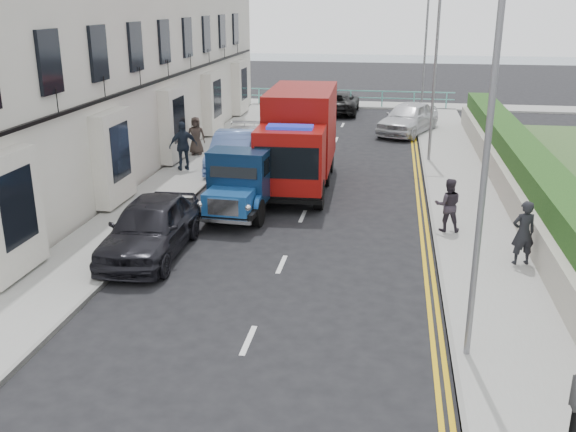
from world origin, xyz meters
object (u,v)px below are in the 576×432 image
(lamp_far, at_px, (423,49))
(red_lorry, at_px, (299,137))
(lamp_mid, at_px, (432,67))
(parked_car_front, at_px, (150,227))
(bedford_lorry, at_px, (240,187))
(pedestrian_east_near, at_px, (523,233))
(lamp_near, at_px, (479,156))

(lamp_far, bearing_deg, red_lorry, -108.26)
(lamp_mid, distance_m, lamp_far, 10.00)
(lamp_mid, height_order, red_lorry, lamp_mid)
(parked_car_front, bearing_deg, lamp_far, 68.73)
(lamp_mid, bearing_deg, bedford_lorry, -126.22)
(pedestrian_east_near, bearing_deg, bedford_lorry, -35.14)
(bedford_lorry, bearing_deg, lamp_near, -48.01)
(lamp_near, height_order, parked_car_front, lamp_near)
(lamp_near, relative_size, parked_car_front, 1.52)
(lamp_mid, height_order, bedford_lorry, lamp_mid)
(red_lorry, bearing_deg, bedford_lorry, -110.84)
(parked_car_front, bearing_deg, red_lorry, 66.14)
(lamp_mid, distance_m, parked_car_front, 14.54)
(bedford_lorry, bearing_deg, red_lorry, 74.22)
(pedestrian_east_near, bearing_deg, lamp_far, -100.26)
(lamp_far, height_order, parked_car_front, lamp_far)
(lamp_near, bearing_deg, pedestrian_east_near, 68.03)
(lamp_near, xyz_separation_m, lamp_mid, (0.00, 16.00, 0.00))
(bedford_lorry, relative_size, red_lorry, 0.69)
(lamp_near, distance_m, parked_car_front, 9.38)
(red_lorry, xyz_separation_m, parked_car_front, (-2.98, -7.31, -1.08))
(lamp_near, relative_size, lamp_far, 1.00)
(lamp_near, relative_size, pedestrian_east_near, 4.13)
(lamp_far, height_order, bedford_lorry, lamp_far)
(pedestrian_east_near, bearing_deg, lamp_mid, -95.73)
(bedford_lorry, distance_m, parked_car_front, 3.88)
(lamp_mid, bearing_deg, lamp_far, 90.00)
(bedford_lorry, xyz_separation_m, pedestrian_east_near, (8.04, -2.88, -0.03))
(lamp_mid, xyz_separation_m, red_lorry, (-4.80, -4.55, -2.13))
(lamp_near, bearing_deg, parked_car_front, 151.93)
(lamp_far, bearing_deg, lamp_mid, -90.00)
(bedford_lorry, distance_m, pedestrian_east_near, 8.54)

